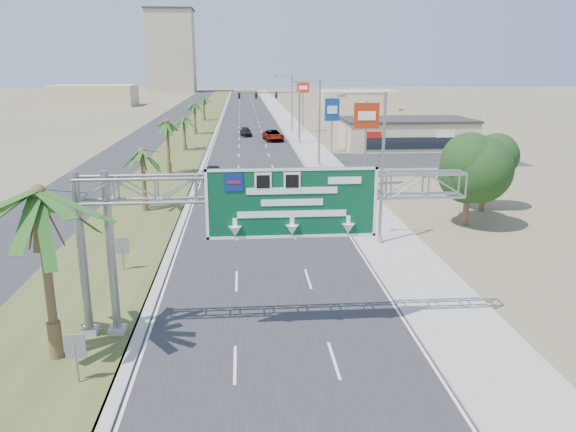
# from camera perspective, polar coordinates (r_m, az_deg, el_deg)

# --- Properties ---
(road) EXTENTS (12.00, 300.00, 0.02)m
(road) POSITION_cam_1_polar(r_m,az_deg,el_deg) (123.76, -4.02, 9.65)
(road) COLOR #28282B
(road) RESTS_ON ground
(sidewalk_right) EXTENTS (4.00, 300.00, 0.10)m
(sidewalk_right) POSITION_cam_1_polar(r_m,az_deg,el_deg) (124.15, -0.04, 9.72)
(sidewalk_right) COLOR #9E9B93
(sidewalk_right) RESTS_ON ground
(median_grass) EXTENTS (7.00, 300.00, 0.12)m
(median_grass) POSITION_cam_1_polar(r_m,az_deg,el_deg) (124.03, -8.71, 9.55)
(median_grass) COLOR #434E22
(median_grass) RESTS_ON ground
(opposing_road) EXTENTS (8.00, 300.00, 0.02)m
(opposing_road) POSITION_cam_1_polar(r_m,az_deg,el_deg) (124.71, -11.96, 9.41)
(opposing_road) COLOR #28282B
(opposing_road) RESTS_ON ground
(sign_gantry) EXTENTS (16.75, 1.24, 7.50)m
(sign_gantry) POSITION_cam_1_polar(r_m,az_deg,el_deg) (23.79, -3.44, 1.61)
(sign_gantry) COLOR gray
(sign_gantry) RESTS_ON ground
(palm_near) EXTENTS (5.70, 5.70, 8.35)m
(palm_near) POSITION_cam_1_polar(r_m,az_deg,el_deg) (23.03, -24.06, 2.10)
(palm_near) COLOR brown
(palm_near) RESTS_ON ground
(palm_row_b) EXTENTS (3.99, 3.99, 5.95)m
(palm_row_b) POSITION_cam_1_polar(r_m,az_deg,el_deg) (46.39, -14.63, 6.29)
(palm_row_b) COLOR brown
(palm_row_b) RESTS_ON ground
(palm_row_c) EXTENTS (3.99, 3.99, 6.75)m
(palm_row_c) POSITION_cam_1_polar(r_m,az_deg,el_deg) (62.01, -12.22, 9.24)
(palm_row_c) COLOR brown
(palm_row_c) RESTS_ON ground
(palm_row_d) EXTENTS (3.99, 3.99, 5.45)m
(palm_row_d) POSITION_cam_1_polar(r_m,az_deg,el_deg) (79.93, -10.55, 9.66)
(palm_row_d) COLOR brown
(palm_row_d) RESTS_ON ground
(palm_row_e) EXTENTS (3.99, 3.99, 6.15)m
(palm_row_e) POSITION_cam_1_polar(r_m,az_deg,el_deg) (98.74, -9.49, 11.08)
(palm_row_e) COLOR brown
(palm_row_e) RESTS_ON ground
(palm_row_f) EXTENTS (3.99, 3.99, 5.75)m
(palm_row_f) POSITION_cam_1_polar(r_m,az_deg,el_deg) (123.66, -8.56, 11.70)
(palm_row_f) COLOR brown
(palm_row_f) RESTS_ON ground
(streetlight_near) EXTENTS (3.27, 0.44, 10.00)m
(streetlight_near) POSITION_cam_1_polar(r_m,az_deg,el_deg) (36.94, 9.24, 4.12)
(streetlight_near) COLOR gray
(streetlight_near) RESTS_ON ground
(streetlight_mid) EXTENTS (3.27, 0.44, 10.00)m
(streetlight_mid) POSITION_cam_1_polar(r_m,az_deg,el_deg) (66.16, 3.04, 9.06)
(streetlight_mid) COLOR gray
(streetlight_mid) RESTS_ON ground
(streetlight_far) EXTENTS (3.27, 0.44, 10.00)m
(streetlight_far) POSITION_cam_1_polar(r_m,az_deg,el_deg) (101.83, 0.30, 11.17)
(streetlight_far) COLOR gray
(streetlight_far) RESTS_ON ground
(signal_mast) EXTENTS (10.28, 0.71, 8.00)m
(signal_mast) POSITION_cam_1_polar(r_m,az_deg,el_deg) (85.71, -0.20, 10.55)
(signal_mast) COLOR gray
(signal_mast) RESTS_ON ground
(store_building) EXTENTS (18.00, 10.00, 4.00)m
(store_building) POSITION_cam_1_polar(r_m,az_deg,el_deg) (83.18, 11.89, 8.12)
(store_building) COLOR #C8B587
(store_building) RESTS_ON ground
(oak_near) EXTENTS (4.50, 4.50, 6.80)m
(oak_near) POSITION_cam_1_polar(r_m,az_deg,el_deg) (43.13, 17.98, 4.91)
(oak_near) COLOR brown
(oak_near) RESTS_ON ground
(oak_far) EXTENTS (3.50, 3.50, 5.60)m
(oak_far) POSITION_cam_1_polar(r_m,az_deg,el_deg) (48.05, 19.43, 4.90)
(oak_far) COLOR brown
(oak_far) RESTS_ON ground
(median_signback_a) EXTENTS (0.75, 0.08, 2.08)m
(median_signback_a) POSITION_cam_1_polar(r_m,az_deg,el_deg) (22.60, -20.77, -12.62)
(median_signback_a) COLOR gray
(median_signback_a) RESTS_ON ground
(median_signback_b) EXTENTS (0.75, 0.08, 2.08)m
(median_signback_b) POSITION_cam_1_polar(r_m,az_deg,el_deg) (33.54, -16.48, -3.16)
(median_signback_b) COLOR gray
(median_signback_b) RESTS_ON ground
(tower_distant) EXTENTS (20.00, 16.00, 35.00)m
(tower_distant) POSITION_cam_1_polar(r_m,az_deg,el_deg) (265.03, -11.76, 16.03)
(tower_distant) COLOR tan
(tower_distant) RESTS_ON ground
(building_distant_left) EXTENTS (24.00, 14.00, 6.00)m
(building_distant_left) POSITION_cam_1_polar(r_m,az_deg,el_deg) (178.79, -19.16, 11.49)
(building_distant_left) COLOR #C8B587
(building_distant_left) RESTS_ON ground
(building_distant_right) EXTENTS (20.00, 12.00, 5.00)m
(building_distant_right) POSITION_cam_1_polar(r_m,az_deg,el_deg) (156.68, 7.07, 11.62)
(building_distant_right) COLOR #C8B587
(building_distant_right) RESTS_ON ground
(car_left_lane) EXTENTS (1.85, 4.15, 1.39)m
(car_left_lane) POSITION_cam_1_polar(r_m,az_deg,el_deg) (59.71, -7.71, 4.41)
(car_left_lane) COLOR black
(car_left_lane) RESTS_ON ground
(car_mid_lane) EXTENTS (2.04, 4.88, 1.57)m
(car_mid_lane) POSITION_cam_1_polar(r_m,az_deg,el_deg) (55.07, -4.58, 3.70)
(car_mid_lane) COLOR maroon
(car_mid_lane) RESTS_ON ground
(car_right_lane) EXTENTS (3.38, 6.22, 1.65)m
(car_right_lane) POSITION_cam_1_polar(r_m,az_deg,el_deg) (89.86, -1.52, 8.17)
(car_right_lane) COLOR gray
(car_right_lane) RESTS_ON ground
(car_far) EXTENTS (2.14, 4.72, 1.34)m
(car_far) POSITION_cam_1_polar(r_m,az_deg,el_deg) (96.16, -4.33, 8.49)
(car_far) COLOR black
(car_far) RESTS_ON ground
(pole_sign_red_near) EXTENTS (2.40, 0.38, 8.37)m
(pole_sign_red_near) POSITION_cam_1_polar(r_m,az_deg,el_deg) (54.57, 7.96, 9.61)
(pole_sign_red_near) COLOR gray
(pole_sign_red_near) RESTS_ON ground
(pole_sign_blue) EXTENTS (2.02, 0.61, 7.50)m
(pole_sign_blue) POSITION_cam_1_polar(r_m,az_deg,el_deg) (77.24, 4.50, 10.51)
(pole_sign_blue) COLOR gray
(pole_sign_blue) RESTS_ON ground
(pole_sign_red_far) EXTENTS (2.21, 0.74, 8.91)m
(pole_sign_red_far) POSITION_cam_1_polar(r_m,az_deg,el_deg) (101.22, 1.55, 12.48)
(pole_sign_red_far) COLOR gray
(pole_sign_red_far) RESTS_ON ground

